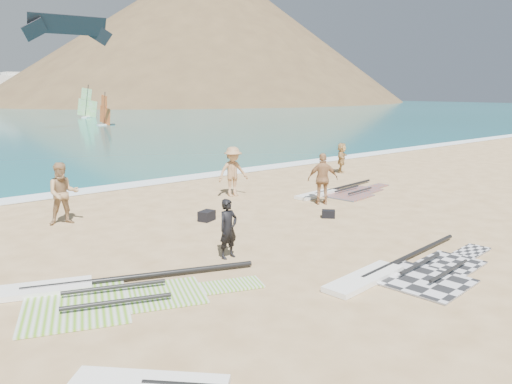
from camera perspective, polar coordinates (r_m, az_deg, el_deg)
ground at (r=13.84m, az=13.21°, el=-6.23°), size 300.00×300.00×0.00m
surf_line at (r=23.16m, az=-11.73°, el=1.01°), size 300.00×1.20×0.04m
headland_main at (r=167.82m, az=-5.01°, el=10.18°), size 143.00×143.00×45.00m
headland_minor at (r=197.32m, az=1.81°, el=10.44°), size 70.00×70.00×28.00m
rig_grey at (r=12.16m, az=16.99°, el=-8.72°), size 5.59×2.33×0.20m
rig_green at (r=11.04m, az=-18.49°, el=-10.94°), size 6.01×3.75×0.20m
rig_orange at (r=20.62m, az=9.54°, el=-0.06°), size 5.17×2.27×0.20m
gear_bag_near at (r=16.23m, az=-5.66°, el=-2.72°), size 0.62×0.54×0.33m
gear_bag_far at (r=16.71m, az=8.28°, el=-2.49°), size 0.51×0.51×0.26m
person_wetsuit at (r=12.52m, az=-3.19°, el=-4.21°), size 0.58×0.41×1.52m
beachgoer_left at (r=16.73m, az=-21.18°, el=-0.16°), size 1.11×0.96×1.96m
beachgoer_mid at (r=19.75m, az=-2.64°, el=2.34°), size 1.38×0.93×1.97m
beachgoer_back at (r=18.48m, az=7.65°, el=1.49°), size 1.18×1.03×1.90m
beachgoer_right at (r=25.83m, az=9.75°, el=3.89°), size 1.41×1.19×1.52m
windsurfer_centre at (r=62.19m, az=-16.88°, el=8.40°), size 2.20×2.64×3.94m
windsurfer_right at (r=79.96m, az=-18.72°, el=9.05°), size 2.46×2.43×4.89m
kitesurf_kite at (r=55.14m, az=-20.69°, el=17.24°), size 8.92×1.65×2.75m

